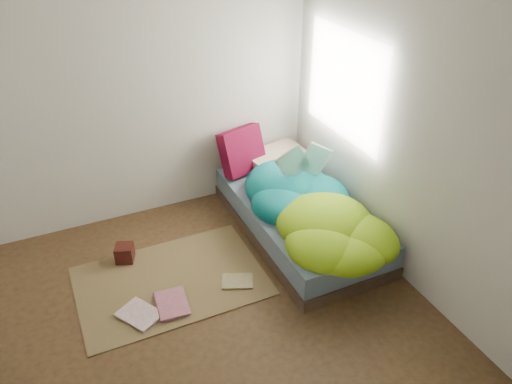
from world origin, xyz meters
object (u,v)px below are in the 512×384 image
open_book (305,152)px  wooden_box (125,253)px  floor_book_a (129,324)px  bed (299,218)px  pillow_magenta (242,151)px  floor_book_b (157,308)px

open_book → wooden_box: bearing=179.8°
floor_book_a → bed: bearing=-14.8°
floor_book_a → open_book: bearing=-12.2°
pillow_magenta → wooden_box: 1.61m
pillow_magenta → open_book: (0.34, -0.71, 0.24)m
wooden_box → floor_book_b: bearing=-82.7°
wooden_box → floor_book_b: (0.09, -0.74, -0.06)m
open_book → floor_book_b: size_ratio=1.35×
floor_book_b → pillow_magenta: bearing=49.6°
bed → wooden_box: (-1.67, 0.28, -0.08)m
floor_book_a → floor_book_b: 0.26m
open_book → floor_book_a: (-1.92, -0.66, -0.80)m
open_book → floor_book_a: size_ratio=1.38×
bed → floor_book_a: bed is taller
bed → floor_book_b: 1.65m
open_book → wooden_box: open_book is taller
bed → wooden_box: size_ratio=12.65×
open_book → floor_book_a: 2.18m
open_book → floor_book_b: bearing=-156.0°
pillow_magenta → open_book: bearing=-79.8°
bed → floor_book_b: size_ratio=5.86×
wooden_box → floor_book_a: bearing=-100.7°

